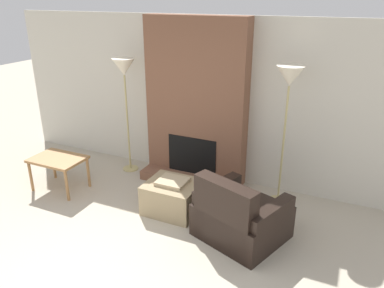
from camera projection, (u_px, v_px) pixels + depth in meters
name	position (u px, v px, depth m)	size (l,w,h in m)	color
wall_back	(201.00, 100.00, 6.00)	(7.12, 0.06, 2.60)	beige
fireplace	(196.00, 107.00, 5.85)	(1.62, 0.64, 2.60)	brown
ottoman	(173.00, 196.00, 5.27)	(0.73, 0.64, 0.49)	#998460
armchair	(238.00, 219.00, 4.65)	(1.23, 1.18, 0.89)	black
side_table	(58.00, 162.00, 5.78)	(0.80, 0.57, 0.53)	#9E7042
floor_lamp_left	(124.00, 73.00, 5.98)	(0.37, 0.37, 1.93)	tan
floor_lamp_right	(289.00, 84.00, 4.94)	(0.37, 0.37, 2.01)	tan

